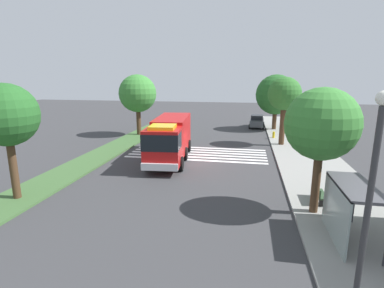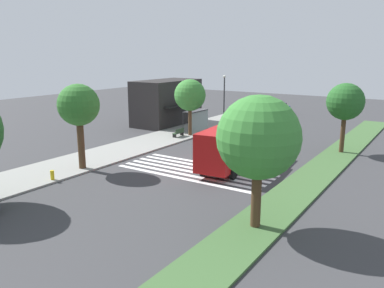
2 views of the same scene
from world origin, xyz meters
The scene contains 15 objects.
ground_plane centered at (0.00, 0.00, 0.00)m, with size 120.00×120.00×0.00m, color #38383A.
sidewalk centered at (0.00, 9.64, 0.07)m, with size 60.00×5.48×0.14m, color gray.
median_strip centered at (0.00, -8.40, 0.07)m, with size 60.00×3.00×0.14m, color #3D6033.
crosswalk centered at (-2.51, 0.00, 0.01)m, with size 4.95×12.43×0.01m.
fire_truck centered at (0.28, -1.91, 2.00)m, with size 9.61×3.57×3.50m.
parked_car_west centered at (-18.36, 5.71, 0.89)m, with size 4.32×2.21×1.73m.
bus_stop_shelter centered at (11.08, 8.49, 1.89)m, with size 3.50×1.40×2.46m.
bench_near_shelter centered at (7.08, 8.48, 0.59)m, with size 1.60×0.50×0.90m.
street_lamp centered at (15.72, 7.50, 3.92)m, with size 0.36×0.36×6.44m.
sidewalk_tree_far_west centered at (-16.60, 7.90, 4.66)m, with size 5.17×5.17×7.12m.
sidewalk_tree_west centered at (-7.29, 7.90, 5.19)m, with size 3.30×3.30×6.80m.
sidewalk_tree_center centered at (8.51, 7.90, 4.65)m, with size 3.53×3.53×6.31m.
median_tree_far_west centered at (-9.67, -8.40, 4.99)m, with size 4.38×4.38×7.08m.
median_tree_west centered at (9.80, -8.40, 4.86)m, with size 3.41×3.41×6.47m.
fire_hydrant centered at (-10.58, 7.40, 0.49)m, with size 0.28×0.28×0.70m, color gold.
Camera 1 is at (23.39, 4.37, 6.87)m, focal length 27.47 mm.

